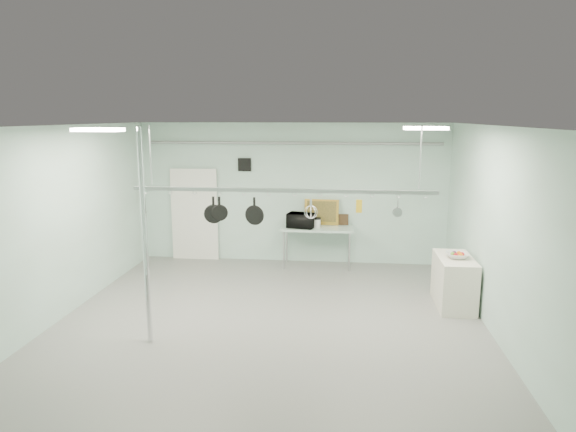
# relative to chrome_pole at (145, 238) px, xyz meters

# --- Properties ---
(floor) EXTENTS (8.00, 8.00, 0.00)m
(floor) POSITION_rel_chrome_pole_xyz_m (1.70, 0.60, -1.60)
(floor) COLOR gray
(floor) RESTS_ON ground
(ceiling) EXTENTS (7.00, 8.00, 0.02)m
(ceiling) POSITION_rel_chrome_pole_xyz_m (1.70, 0.60, 1.59)
(ceiling) COLOR silver
(ceiling) RESTS_ON back_wall
(back_wall) EXTENTS (7.00, 0.02, 3.20)m
(back_wall) POSITION_rel_chrome_pole_xyz_m (1.70, 4.59, 0.00)
(back_wall) COLOR silver
(back_wall) RESTS_ON floor
(right_wall) EXTENTS (0.02, 8.00, 3.20)m
(right_wall) POSITION_rel_chrome_pole_xyz_m (5.19, 0.60, 0.00)
(right_wall) COLOR silver
(right_wall) RESTS_ON floor
(door) EXTENTS (1.10, 0.10, 2.20)m
(door) POSITION_rel_chrome_pole_xyz_m (-0.60, 4.54, -0.55)
(door) COLOR silver
(door) RESTS_ON floor
(wall_vent) EXTENTS (0.30, 0.04, 0.30)m
(wall_vent) POSITION_rel_chrome_pole_xyz_m (0.60, 4.57, 0.65)
(wall_vent) COLOR black
(wall_vent) RESTS_ON back_wall
(conduit_pipe) EXTENTS (6.60, 0.07, 0.07)m
(conduit_pipe) POSITION_rel_chrome_pole_xyz_m (1.70, 4.50, 1.15)
(conduit_pipe) COLOR gray
(conduit_pipe) RESTS_ON back_wall
(chrome_pole) EXTENTS (0.08, 0.08, 3.20)m
(chrome_pole) POSITION_rel_chrome_pole_xyz_m (0.00, 0.00, 0.00)
(chrome_pole) COLOR silver
(chrome_pole) RESTS_ON floor
(prep_table) EXTENTS (1.60, 0.70, 0.91)m
(prep_table) POSITION_rel_chrome_pole_xyz_m (2.30, 4.20, -0.77)
(prep_table) COLOR #ABCAB9
(prep_table) RESTS_ON floor
(side_cabinet) EXTENTS (0.60, 1.20, 0.90)m
(side_cabinet) POSITION_rel_chrome_pole_xyz_m (4.85, 2.00, -1.15)
(side_cabinet) COLOR beige
(side_cabinet) RESTS_ON floor
(pot_rack) EXTENTS (4.80, 0.06, 1.00)m
(pot_rack) POSITION_rel_chrome_pole_xyz_m (1.90, 0.90, 0.63)
(pot_rack) COLOR #B7B7BC
(pot_rack) RESTS_ON ceiling
(light_panel_left) EXTENTS (0.65, 0.30, 0.05)m
(light_panel_left) POSITION_rel_chrome_pole_xyz_m (-0.50, -0.20, 1.56)
(light_panel_left) COLOR white
(light_panel_left) RESTS_ON ceiling
(light_panel_right) EXTENTS (0.65, 0.30, 0.05)m
(light_panel_right) POSITION_rel_chrome_pole_xyz_m (4.10, 1.20, 1.56)
(light_panel_right) COLOR white
(light_panel_right) RESTS_ON ceiling
(microwave) EXTENTS (0.65, 0.51, 0.32)m
(microwave) POSITION_rel_chrome_pole_xyz_m (1.94, 4.13, -0.53)
(microwave) COLOR black
(microwave) RESTS_ON prep_table
(coffee_canister) EXTENTS (0.16, 0.16, 0.20)m
(coffee_canister) POSITION_rel_chrome_pole_xyz_m (2.30, 4.14, -0.60)
(coffee_canister) COLOR silver
(coffee_canister) RESTS_ON prep_table
(painting_large) EXTENTS (0.79, 0.19, 0.58)m
(painting_large) POSITION_rel_chrome_pole_xyz_m (2.38, 4.50, -0.41)
(painting_large) COLOR gold
(painting_large) RESTS_ON prep_table
(painting_small) EXTENTS (0.30, 0.09, 0.25)m
(painting_small) POSITION_rel_chrome_pole_xyz_m (2.84, 4.50, -0.57)
(painting_small) COLOR #322111
(painting_small) RESTS_ON prep_table
(fruit_bowl) EXTENTS (0.43, 0.43, 0.10)m
(fruit_bowl) POSITION_rel_chrome_pole_xyz_m (4.87, 1.95, -0.65)
(fruit_bowl) COLOR silver
(fruit_bowl) RESTS_ON side_cabinet
(skillet_left) EXTENTS (0.31, 0.10, 0.42)m
(skillet_left) POSITION_rel_chrome_pole_xyz_m (0.80, 0.90, 0.27)
(skillet_left) COLOR black
(skillet_left) RESTS_ON pot_rack
(skillet_mid) EXTENTS (0.27, 0.12, 0.37)m
(skillet_mid) POSITION_rel_chrome_pole_xyz_m (0.89, 0.90, 0.30)
(skillet_mid) COLOR black
(skillet_mid) RESTS_ON pot_rack
(skillet_right) EXTENTS (0.32, 0.13, 0.42)m
(skillet_right) POSITION_rel_chrome_pole_xyz_m (1.46, 0.90, 0.28)
(skillet_right) COLOR black
(skillet_right) RESTS_ON pot_rack
(whisk) EXTENTS (0.20, 0.20, 0.36)m
(whisk) POSITION_rel_chrome_pole_xyz_m (2.36, 0.90, 0.31)
(whisk) COLOR #A9AAAE
(whisk) RESTS_ON pot_rack
(grater) EXTENTS (0.09, 0.05, 0.22)m
(grater) POSITION_rel_chrome_pole_xyz_m (3.10, 0.90, 0.37)
(grater) COLOR yellow
(grater) RESTS_ON pot_rack
(saucepan) EXTENTS (0.16, 0.11, 0.26)m
(saucepan) POSITION_rel_chrome_pole_xyz_m (3.69, 0.90, 0.36)
(saucepan) COLOR #A9A9AD
(saucepan) RESTS_ON pot_rack
(fruit_cluster) EXTENTS (0.24, 0.24, 0.09)m
(fruit_cluster) POSITION_rel_chrome_pole_xyz_m (4.87, 1.95, -0.61)
(fruit_cluster) COLOR #B31015
(fruit_cluster) RESTS_ON fruit_bowl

